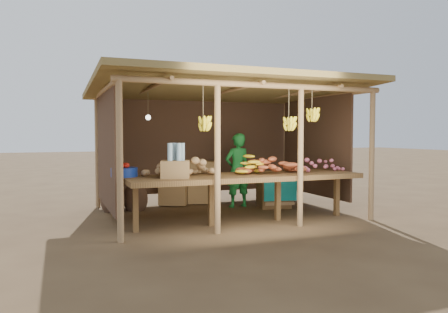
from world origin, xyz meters
name	(u,v)px	position (x,y,z in m)	size (l,w,h in m)	color
ground	(224,213)	(0.00, 0.00, 0.00)	(60.00, 60.00, 0.00)	brown
stall_structure	(224,109)	(0.00, 0.01, 1.92)	(4.70, 3.50, 2.43)	#A07B52
counter	(245,178)	(0.00, -0.95, 0.74)	(3.90, 1.05, 0.80)	brown
potato_heap	(184,164)	(-1.02, -0.86, 0.99)	(1.13, 0.68, 0.37)	tan
sweet_potato_heap	(270,162)	(0.51, -0.85, 0.98)	(1.05, 0.63, 0.36)	#B0502D
onion_heap	(321,161)	(1.50, -0.90, 0.98)	(0.83, 0.50, 0.36)	#CD637D
banana_pile	(249,163)	(0.11, -0.87, 0.97)	(0.61, 0.37, 0.35)	yellow
tomato_basin	(124,171)	(-1.90, -0.58, 0.89)	(0.41, 0.41, 0.21)	navy
bottle_box	(175,165)	(-1.22, -1.07, 1.00)	(0.50, 0.45, 0.53)	#9E7646
vendor	(237,170)	(0.50, 0.53, 0.74)	(0.54, 0.35, 1.48)	#1C7E2F
tarp_crate	(274,191)	(1.16, 0.24, 0.32)	(0.75, 0.68, 0.79)	brown
carton_stack	(192,186)	(-0.23, 1.20, 0.39)	(1.28, 0.62, 0.87)	#9E7646
burlap_sacks	(124,197)	(-1.67, 0.92, 0.27)	(0.89, 0.47, 0.63)	#4C3323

